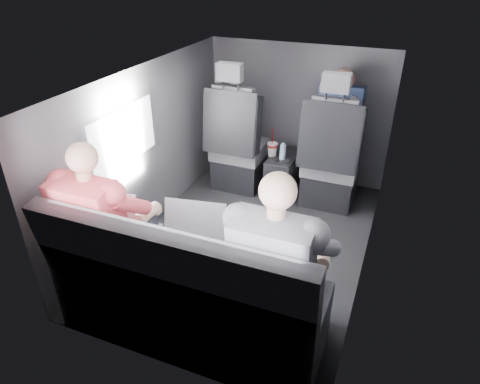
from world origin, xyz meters
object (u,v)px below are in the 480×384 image
at_px(front_seat_right, 330,165).
at_px(rear_bench, 187,298).
at_px(water_bottle, 283,152).
at_px(center_console, 283,174).
at_px(front_seat_left, 238,150).
at_px(laptop_silver, 203,224).
at_px(laptop_white, 122,213).
at_px(soda_cup, 272,149).
at_px(laptop_black, 283,250).
at_px(passenger_front_right, 339,119).
at_px(passenger_rear_right, 280,266).
at_px(passenger_rear_left, 108,225).

relative_size(front_seat_right, rear_bench, 0.79).
height_order(rear_bench, water_bottle, rear_bench).
bearing_deg(center_console, front_seat_right, -5.07).
xyz_separation_m(front_seat_left, laptop_silver, (0.42, -1.60, 0.24)).
xyz_separation_m(front_seat_left, laptop_white, (-0.11, -1.67, 0.23)).
bearing_deg(front_seat_left, soda_cup, -1.30).
xyz_separation_m(laptop_black, passenger_front_right, (-0.06, 1.92, 0.11)).
height_order(water_bottle, passenger_front_right, passenger_front_right).
relative_size(soda_cup, passenger_front_right, 0.36).
xyz_separation_m(center_console, water_bottle, (0.02, -0.09, 0.27)).
xyz_separation_m(laptop_white, laptop_black, (1.06, 0.01, 0.00)).
bearing_deg(passenger_rear_right, passenger_front_right, 92.35).
height_order(front_seat_left, water_bottle, front_seat_left).
bearing_deg(center_console, laptop_black, -73.71).
bearing_deg(laptop_black, passenger_front_right, 91.78).
distance_m(passenger_rear_left, passenger_front_right, 2.30).
bearing_deg(passenger_rear_left, front_seat_left, 86.10).
bearing_deg(water_bottle, laptop_white, -109.65).
xyz_separation_m(center_console, laptop_white, (-0.56, -1.71, 0.43)).
bearing_deg(center_console, rear_bench, -90.00).
distance_m(front_seat_left, passenger_rear_left, 1.82).
bearing_deg(laptop_silver, front_seat_left, 104.80).
height_order(laptop_black, passenger_rear_right, passenger_rear_right).
bearing_deg(front_seat_right, water_bottle, -173.31).
xyz_separation_m(front_seat_left, soda_cup, (0.35, -0.01, 0.07)).
bearing_deg(water_bottle, laptop_silver, -91.54).
xyz_separation_m(water_bottle, laptop_white, (-0.58, -1.62, 0.16)).
height_order(front_seat_right, passenger_rear_right, front_seat_right).
relative_size(center_console, passenger_rear_left, 0.40).
bearing_deg(rear_bench, passenger_front_right, 78.51).
distance_m(laptop_black, passenger_rear_left, 1.08).
height_order(soda_cup, water_bottle, soda_cup).
distance_m(center_console, rear_bench, 1.94).
bearing_deg(front_seat_right, laptop_black, -88.32).
bearing_deg(rear_bench, passenger_rear_right, 10.29).
height_order(soda_cup, passenger_rear_left, passenger_rear_left).
height_order(laptop_silver, passenger_rear_right, passenger_rear_right).
bearing_deg(passenger_front_right, rear_bench, -101.49).
relative_size(soda_cup, laptop_white, 0.83).
height_order(front_seat_left, soda_cup, front_seat_left).
height_order(passenger_rear_left, passenger_rear_right, passenger_rear_right).
bearing_deg(laptop_silver, passenger_front_right, 75.96).
distance_m(center_console, laptop_black, 1.83).
height_order(rear_bench, laptop_silver, rear_bench).
bearing_deg(laptop_black, water_bottle, 106.66).
bearing_deg(laptop_white, laptop_black, 0.31).
relative_size(soda_cup, water_bottle, 1.74).
distance_m(center_console, laptop_silver, 1.70).
height_order(front_seat_left, laptop_black, front_seat_left).
xyz_separation_m(soda_cup, laptop_black, (0.60, -1.66, 0.16)).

